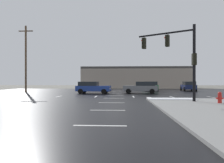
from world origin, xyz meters
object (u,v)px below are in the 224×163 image
at_px(traffic_signal_mast, 177,51).
at_px(sedan_blue, 92,87).
at_px(utility_pole_far, 26,57).
at_px(sedan_navy, 188,86).
at_px(sedan_grey, 142,87).
at_px(fire_hydrant, 220,97).
at_px(sedan_green, 150,86).

distance_m(traffic_signal_mast, sedan_blue, 13.68).
distance_m(sedan_blue, utility_pole_far, 12.22).
bearing_deg(sedan_navy, traffic_signal_mast, 165.45).
xyz_separation_m(sedan_navy, utility_pole_far, (-25.85, -4.24, 4.44)).
relative_size(sedan_grey, utility_pole_far, 0.46).
xyz_separation_m(fire_hydrant, sedan_green, (-2.28, 19.18, 0.32)).
relative_size(fire_hydrant, sedan_blue, 0.17).
distance_m(sedan_green, sedan_blue, 11.01).
bearing_deg(sedan_green, sedan_blue, 124.59).
xyz_separation_m(fire_hydrant, sedan_blue, (-10.81, 12.21, 0.32)).
height_order(traffic_signal_mast, sedan_green, traffic_signal_mast).
height_order(traffic_signal_mast, sedan_grey, traffic_signal_mast).
distance_m(fire_hydrant, sedan_green, 19.32).
bearing_deg(sedan_navy, utility_pole_far, 104.92).
bearing_deg(utility_pole_far, traffic_signal_mast, -36.05).
xyz_separation_m(sedan_grey, sedan_navy, (8.48, 7.20, 0.00)).
bearing_deg(traffic_signal_mast, sedan_grey, -50.31).
relative_size(sedan_grey, sedan_blue, 1.01).
bearing_deg(fire_hydrant, sedan_navy, 78.06).
bearing_deg(sedan_navy, sedan_green, 103.36).
distance_m(traffic_signal_mast, sedan_navy, 19.64).
distance_m(traffic_signal_mast, sedan_grey, 11.59).
bearing_deg(fire_hydrant, sedan_blue, 131.51).
xyz_separation_m(traffic_signal_mast, sedan_green, (0.15, 17.30, -3.19)).
bearing_deg(fire_hydrant, sedan_grey, 108.21).
xyz_separation_m(fire_hydrant, utility_pole_far, (-21.61, 15.83, 4.76)).
distance_m(traffic_signal_mast, sedan_green, 17.60).
xyz_separation_m(sedan_green, sedan_navy, (6.53, 0.89, 0.00)).
bearing_deg(sedan_navy, fire_hydrant, 173.66).
height_order(sedan_navy, utility_pole_far, utility_pole_far).
relative_size(fire_hydrant, utility_pole_far, 0.08).
distance_m(fire_hydrant, sedan_blue, 16.31).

